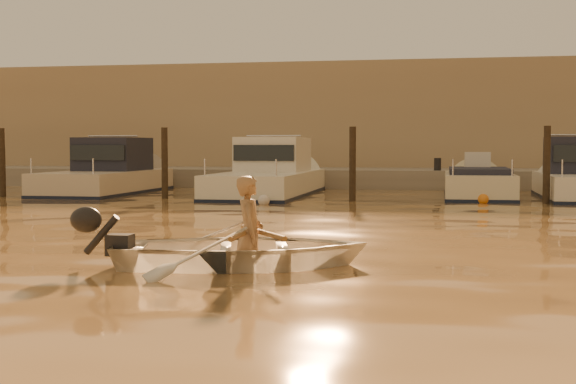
% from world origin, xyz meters
% --- Properties ---
extents(ground_plane, '(160.00, 160.00, 0.00)m').
position_xyz_m(ground_plane, '(0.00, 0.00, 0.00)').
color(ground_plane, olive).
rests_on(ground_plane, ground).
extents(dinghy, '(3.63, 2.99, 0.65)m').
position_xyz_m(dinghy, '(-0.23, 1.89, 0.21)').
color(dinghy, silver).
rests_on(dinghy, ground_plane).
extents(person, '(0.46, 0.59, 1.42)m').
position_xyz_m(person, '(-0.14, 1.92, 0.41)').
color(person, '#936E49').
rests_on(person, dinghy).
extents(outboard_motor, '(0.97, 0.62, 0.70)m').
position_xyz_m(outboard_motor, '(-1.68, 1.50, 0.28)').
color(outboard_motor, black).
rests_on(outboard_motor, dinghy).
extents(oar_port, '(1.01, 1.90, 0.13)m').
position_xyz_m(oar_port, '(0.01, 1.96, 0.42)').
color(oar_port, brown).
rests_on(oar_port, dinghy).
extents(oar_starboard, '(0.24, 2.10, 0.13)m').
position_xyz_m(oar_starboard, '(-0.18, 1.90, 0.42)').
color(oar_starboard, brown).
rests_on(oar_starboard, dinghy).
extents(moored_boat_1, '(2.33, 6.90, 1.75)m').
position_xyz_m(moored_boat_1, '(-8.25, 16.00, 0.62)').
color(moored_boat_1, beige).
rests_on(moored_boat_1, ground_plane).
extents(moored_boat_2, '(2.39, 7.98, 1.75)m').
position_xyz_m(moored_boat_2, '(-2.99, 16.00, 0.62)').
color(moored_boat_2, white).
rests_on(moored_boat_2, ground_plane).
extents(moored_boat_3, '(1.87, 5.48, 0.95)m').
position_xyz_m(moored_boat_3, '(3.19, 16.00, 0.22)').
color(moored_boat_3, beige).
rests_on(moored_boat_3, ground_plane).
extents(piling_0, '(0.18, 0.18, 2.20)m').
position_xyz_m(piling_0, '(-10.50, 13.80, 0.90)').
color(piling_0, '#2D2319').
rests_on(piling_0, ground_plane).
extents(piling_1, '(0.18, 0.18, 2.20)m').
position_xyz_m(piling_1, '(-5.50, 13.80, 0.90)').
color(piling_1, '#2D2319').
rests_on(piling_1, ground_plane).
extents(piling_2, '(0.18, 0.18, 2.20)m').
position_xyz_m(piling_2, '(-0.20, 13.80, 0.90)').
color(piling_2, '#2D2319').
rests_on(piling_2, ground_plane).
extents(piling_3, '(0.18, 0.18, 2.20)m').
position_xyz_m(piling_3, '(4.80, 13.80, 0.90)').
color(piling_3, '#2D2319').
rests_on(piling_3, ground_plane).
extents(fender_b, '(0.30, 0.30, 0.30)m').
position_xyz_m(fender_b, '(-7.50, 13.54, 0.10)').
color(fender_b, orange).
rests_on(fender_b, ground_plane).
extents(fender_c, '(0.30, 0.30, 0.30)m').
position_xyz_m(fender_c, '(-2.26, 12.11, 0.10)').
color(fender_c, silver).
rests_on(fender_c, ground_plane).
extents(fender_d, '(0.30, 0.30, 0.30)m').
position_xyz_m(fender_d, '(3.22, 13.71, 0.10)').
color(fender_d, orange).
rests_on(fender_d, ground_plane).
extents(quay, '(52.00, 4.00, 1.00)m').
position_xyz_m(quay, '(0.00, 21.50, 0.15)').
color(quay, gray).
rests_on(quay, ground_plane).
extents(waterfront_building, '(46.00, 7.00, 4.80)m').
position_xyz_m(waterfront_building, '(0.00, 27.00, 2.40)').
color(waterfront_building, '#9E8466').
rests_on(waterfront_building, quay).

